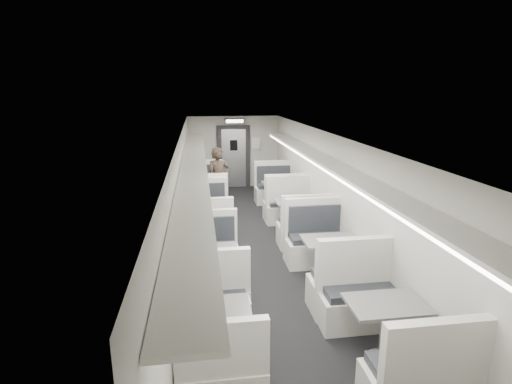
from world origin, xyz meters
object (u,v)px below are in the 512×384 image
object	(u,v)px
booth_right_b	(295,216)
booth_right_c	(330,261)
booth_left_a	(206,194)
booth_left_d	(218,330)
booth_right_a	(280,196)
passenger	(219,180)
booth_left_c	(213,268)
vestibule_door	(234,157)
exit_sign	(235,121)
booth_left_b	(208,218)
booth_right_d	(384,331)

from	to	relation	value
booth_right_b	booth_right_c	size ratio (longest dim) A/B	0.95
booth_left_a	booth_left_d	distance (m)	6.56
booth_right_a	booth_right_b	size ratio (longest dim) A/B	1.02
passenger	booth_left_c	bearing A→B (deg)	-113.03
booth_left_a	booth_left_c	size ratio (longest dim) A/B	1.07
booth_left_c	vestibule_door	size ratio (longest dim) A/B	0.98
booth_left_a	exit_sign	xyz separation A→B (m)	(1.00, 1.78, 1.88)
booth_left_d	vestibule_door	bearing A→B (deg)	83.54
booth_left_b	booth_left_d	size ratio (longest dim) A/B	1.06
booth_left_b	passenger	bearing A→B (deg)	78.50
booth_left_a	booth_right_c	bearing A→B (deg)	-67.90
booth_left_d	vestibule_door	world-z (taller)	vestibule_door
booth_right_b	booth_left_c	bearing A→B (deg)	-129.23
booth_left_b	passenger	xyz separation A→B (m)	(0.35, 1.73, 0.51)
booth_right_c	passenger	world-z (taller)	passenger
booth_right_b	booth_right_a	bearing A→B (deg)	90.00
booth_right_a	passenger	bearing A→B (deg)	172.44
booth_right_a	exit_sign	bearing A→B (deg)	112.75
booth_left_d	passenger	distance (m)	6.21
booth_right_d	booth_right_b	bearing A→B (deg)	90.00
booth_left_c	booth_right_b	bearing A→B (deg)	50.77
passenger	booth_left_d	bearing A→B (deg)	-111.76
exit_sign	passenger	bearing A→B (deg)	-106.66
booth_right_a	passenger	size ratio (longest dim) A/B	1.29
booth_left_a	booth_left_d	xyz separation A→B (m)	(0.00, -6.56, -0.05)
booth_left_d	booth_right_a	size ratio (longest dim) A/B	0.87
booth_right_c	booth_left_a	bearing A→B (deg)	112.10
booth_left_c	booth_right_d	size ratio (longest dim) A/B	0.91
booth_right_a	booth_right_b	bearing A→B (deg)	-90.00
booth_left_a	vestibule_door	bearing A→B (deg)	66.21
booth_left_b	booth_right_c	distance (m)	3.45
booth_left_b	booth_left_c	xyz separation A→B (m)	(0.00, -2.71, -0.00)
booth_right_a	vestibule_door	distance (m)	3.11
booth_right_c	vestibule_door	bearing A→B (deg)	97.91
vestibule_door	exit_sign	xyz separation A→B (m)	(0.00, -0.49, 1.24)
booth_left_d	booth_right_d	size ratio (longest dim) A/B	0.86
booth_left_c	booth_left_d	distance (m)	1.74
booth_left_b	booth_left_d	xyz separation A→B (m)	(0.00, -4.45, -0.02)
booth_left_a	passenger	bearing A→B (deg)	-47.66
booth_left_c	vestibule_door	distance (m)	7.19
booth_right_b	exit_sign	xyz separation A→B (m)	(-1.00, 4.15, 1.88)
booth_right_d	booth_left_d	bearing A→B (deg)	168.47
booth_right_c	booth_right_d	bearing A→B (deg)	-90.00
booth_left_a	booth_left_c	world-z (taller)	booth_left_a
booth_left_d	exit_sign	xyz separation A→B (m)	(1.00, 8.34, 1.93)
booth_right_d	passenger	bearing A→B (deg)	104.06
booth_left_a	booth_right_b	size ratio (longest dim) A/B	1.00
booth_left_d	booth_right_c	distance (m)	2.58
passenger	booth_right_b	bearing A→B (deg)	-68.80
vestibule_door	booth_left_a	bearing A→B (deg)	-113.79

